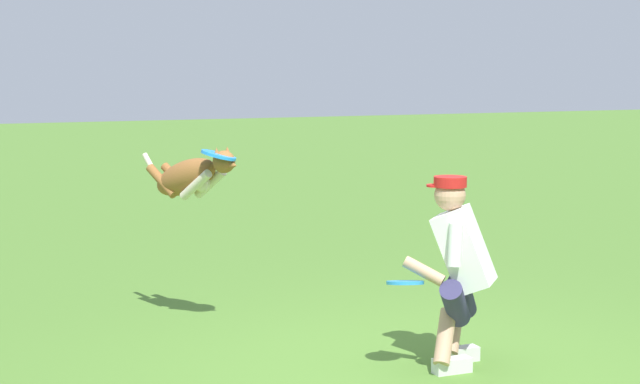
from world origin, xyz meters
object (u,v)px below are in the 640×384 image
frisbee_flying (219,155)px  dog (190,176)px  frisbee_held (405,283)px  person (458,266)px

frisbee_flying → dog: bearing=-70.6°
frisbee_flying → frisbee_held: bearing=120.8°
dog → frisbee_flying: (-0.12, 0.34, 0.19)m
frisbee_flying → frisbee_held: frisbee_flying is taller
person → frisbee_held: bearing=38.4°
person → dog: bearing=-11.0°
person → frisbee_held: size_ratio=5.20×
person → frisbee_flying: size_ratio=4.89×
frisbee_held → dog: bearing=-61.3°
person → dog: 2.26m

